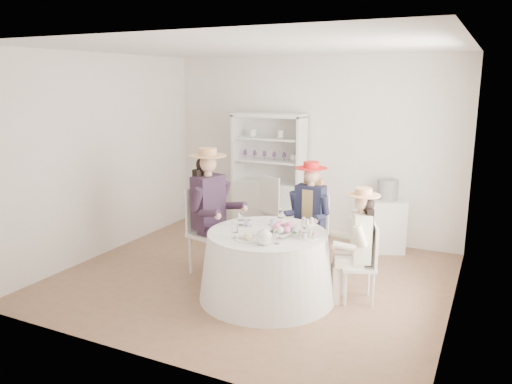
% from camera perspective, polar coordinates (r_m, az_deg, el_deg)
% --- Properties ---
extents(ground, '(4.50, 4.50, 0.00)m').
position_cam_1_polar(ground, '(6.15, -0.42, -9.78)').
color(ground, brown).
rests_on(ground, ground).
extents(ceiling, '(4.50, 4.50, 0.00)m').
position_cam_1_polar(ceiling, '(5.69, -0.46, 16.22)').
color(ceiling, white).
rests_on(ceiling, wall_back).
extents(wall_back, '(4.50, 0.00, 4.50)m').
position_cam_1_polar(wall_back, '(7.59, 6.33, 5.05)').
color(wall_back, white).
rests_on(wall_back, ground).
extents(wall_front, '(4.50, 0.00, 4.50)m').
position_cam_1_polar(wall_front, '(4.11, -12.95, -1.69)').
color(wall_front, white).
rests_on(wall_front, ground).
extents(wall_left, '(0.00, 4.50, 4.50)m').
position_cam_1_polar(wall_left, '(7.05, -17.08, 3.98)').
color(wall_left, white).
rests_on(wall_left, ground).
extents(wall_right, '(0.00, 4.50, 4.50)m').
position_cam_1_polar(wall_right, '(5.19, 22.41, 0.62)').
color(wall_right, white).
rests_on(wall_right, ground).
extents(tea_table, '(1.50, 1.50, 0.74)m').
position_cam_1_polar(tea_table, '(5.52, 1.29, -8.33)').
color(tea_table, white).
rests_on(tea_table, ground).
extents(hutch, '(1.12, 0.46, 1.86)m').
position_cam_1_polar(hutch, '(7.71, 1.55, 0.05)').
color(hutch, silver).
rests_on(hutch, ground).
extents(side_table, '(0.62, 0.62, 0.73)m').
position_cam_1_polar(side_table, '(7.24, 14.60, -3.65)').
color(side_table, silver).
rests_on(side_table, ground).
extents(hatbox, '(0.37, 0.37, 0.28)m').
position_cam_1_polar(hatbox, '(7.11, 14.83, 0.27)').
color(hatbox, black).
rests_on(hatbox, side_table).
extents(guest_left, '(0.62, 0.59, 1.56)m').
position_cam_1_polar(guest_left, '(6.06, -5.27, -1.40)').
color(guest_left, silver).
rests_on(guest_left, ground).
extents(guest_mid, '(0.50, 0.52, 1.38)m').
position_cam_1_polar(guest_mid, '(6.20, 6.15, -2.03)').
color(guest_mid, silver).
rests_on(guest_mid, ground).
extents(guest_right, '(0.52, 0.48, 1.26)m').
position_cam_1_polar(guest_right, '(5.40, 11.69, -5.26)').
color(guest_right, silver).
rests_on(guest_right, ground).
extents(spare_chair, '(0.52, 0.52, 0.98)m').
position_cam_1_polar(spare_chair, '(7.38, 2.15, -1.60)').
color(spare_chair, silver).
rests_on(spare_chair, ground).
extents(teacup_a, '(0.09, 0.09, 0.07)m').
position_cam_1_polar(teacup_a, '(5.59, -0.93, -3.64)').
color(teacup_a, white).
rests_on(teacup_a, tea_table).
extents(teacup_b, '(0.08, 0.08, 0.06)m').
position_cam_1_polar(teacup_b, '(5.64, 1.93, -3.52)').
color(teacup_b, white).
rests_on(teacup_b, tea_table).
extents(teacup_c, '(0.09, 0.09, 0.06)m').
position_cam_1_polar(teacup_c, '(5.39, 4.07, -4.30)').
color(teacup_c, white).
rests_on(teacup_c, tea_table).
extents(flower_bowl, '(0.28, 0.28, 0.06)m').
position_cam_1_polar(flower_bowl, '(5.22, 2.81, -4.89)').
color(flower_bowl, white).
rests_on(flower_bowl, tea_table).
extents(flower_arrangement, '(0.21, 0.21, 0.08)m').
position_cam_1_polar(flower_arrangement, '(5.24, 3.12, -4.02)').
color(flower_arrangement, pink).
rests_on(flower_arrangement, tea_table).
extents(table_teapot, '(0.23, 0.17, 0.18)m').
position_cam_1_polar(table_teapot, '(4.98, 0.96, -5.19)').
color(table_teapot, white).
rests_on(table_teapot, tea_table).
extents(sandwich_plate, '(0.25, 0.25, 0.06)m').
position_cam_1_polar(sandwich_plate, '(5.14, -0.96, -5.31)').
color(sandwich_plate, white).
rests_on(sandwich_plate, tea_table).
extents(cupcake_stand, '(0.22, 0.22, 0.21)m').
position_cam_1_polar(cupcake_stand, '(5.21, 5.88, -4.42)').
color(cupcake_stand, white).
rests_on(cupcake_stand, tea_table).
extents(stemware_set, '(0.84, 0.81, 0.15)m').
position_cam_1_polar(stemware_set, '(5.37, 1.31, -3.84)').
color(stemware_set, white).
rests_on(stemware_set, tea_table).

